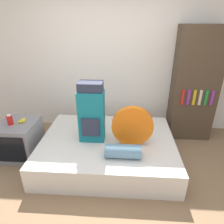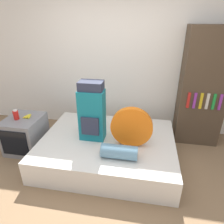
# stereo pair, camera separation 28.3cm
# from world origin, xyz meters

# --- Properties ---
(ground_plane) EXTENTS (16.00, 16.00, 0.00)m
(ground_plane) POSITION_xyz_m (0.00, 0.00, 0.00)
(ground_plane) COLOR #846647
(wall_back) EXTENTS (8.00, 0.05, 2.60)m
(wall_back) POSITION_xyz_m (0.00, 1.82, 1.30)
(wall_back) COLOR white
(wall_back) RESTS_ON ground_plane
(bed) EXTENTS (2.00, 1.54, 0.37)m
(bed) POSITION_xyz_m (0.02, 0.70, 0.18)
(bed) COLOR silver
(bed) RESTS_ON ground_plane
(backpack) EXTENTS (0.36, 0.27, 0.88)m
(backpack) POSITION_xyz_m (-0.21, 0.69, 0.79)
(backpack) COLOR #14707F
(backpack) RESTS_ON bed
(tent_bag) EXTENTS (0.58, 0.09, 0.58)m
(tent_bag) POSITION_xyz_m (0.38, 0.59, 0.66)
(tent_bag) COLOR orange
(tent_bag) RESTS_ON bed
(sleeping_roll) EXTENTS (0.47, 0.19, 0.19)m
(sleeping_roll) POSITION_xyz_m (0.26, 0.27, 0.46)
(sleeping_roll) COLOR #5B849E
(sleeping_roll) RESTS_ON bed
(television) EXTENTS (0.55, 0.62, 0.58)m
(television) POSITION_xyz_m (-1.37, 0.71, 0.29)
(television) COLOR gray
(television) RESTS_ON ground_plane
(canister) EXTENTS (0.08, 0.08, 0.16)m
(canister) POSITION_xyz_m (-1.44, 0.67, 0.65)
(canister) COLOR red
(canister) RESTS_ON television
(banana_bunch) EXTENTS (0.13, 0.17, 0.03)m
(banana_bunch) POSITION_xyz_m (-1.30, 0.77, 0.59)
(banana_bunch) COLOR yellow
(banana_bunch) RESTS_ON television
(bookshelf) EXTENTS (0.72, 0.46, 1.94)m
(bookshelf) POSITION_xyz_m (1.46, 1.54, 0.97)
(bookshelf) COLOR #473828
(bookshelf) RESTS_ON ground_plane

